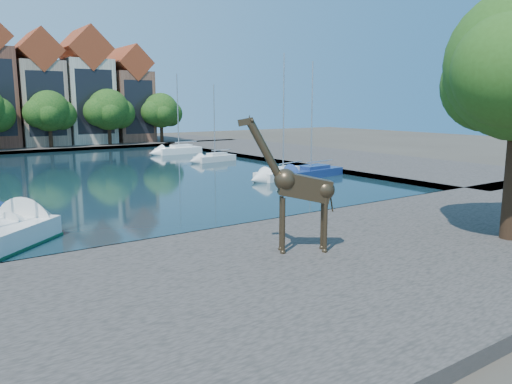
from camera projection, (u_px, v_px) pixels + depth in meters
The scene contains 16 objects.
ground at pixel (252, 231), 24.98m from camera, with size 160.00×160.00×0.00m, color #38332B.
water_basin at pixel (100, 175), 44.36m from camera, with size 38.00×50.00×0.08m, color black.
near_quay at pixel (354, 263), 19.28m from camera, with size 50.00×14.00×0.50m, color #48423E.
far_quay at pixel (27, 147), 70.16m from camera, with size 60.00×16.00×0.50m, color #48423E.
right_quay at pixel (312, 156), 58.39m from camera, with size 14.00×52.00×0.50m, color #48423E.
townhouse_east_inner at pixel (38, 93), 69.96m from camera, with size 5.94×9.18×15.79m.
townhouse_east_mid at pixel (85, 91), 73.56m from camera, with size 6.43×9.18×16.65m.
townhouse_east_end at pixel (128, 98), 77.39m from camera, with size 5.44×9.18×14.43m.
far_tree_mid_east at pixel (50, 112), 66.04m from camera, with size 7.02×5.40×7.52m.
far_tree_east at pixel (109, 111), 70.53m from camera, with size 7.54×5.80×7.84m.
far_tree_far_east at pixel (162, 112), 75.05m from camera, with size 6.76×5.20×7.36m.
giraffe_statue at pixel (298, 187), 19.48m from camera, with size 3.43×2.13×5.31m.
sailboat_right_a at pixel (283, 172), 42.01m from camera, with size 5.69×2.97×10.25m.
sailboat_right_b at pixel (311, 171), 42.91m from camera, with size 6.27×2.83×9.69m.
sailboat_right_c at pixel (215, 157), 54.29m from camera, with size 4.87×2.26×8.23m.
sailboat_right_d at pixel (179, 149), 62.44m from camera, with size 5.76×2.31×9.78m.
Camera 1 is at (-13.69, -20.01, 6.34)m, focal length 35.00 mm.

